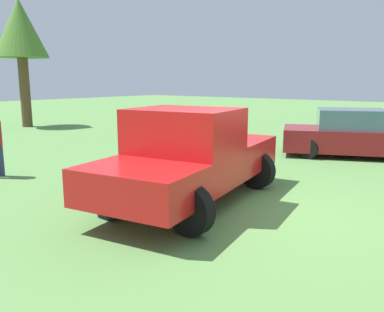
{
  "coord_description": "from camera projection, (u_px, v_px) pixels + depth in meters",
  "views": [
    {
      "loc": [
        3.6,
        -6.06,
        2.32
      ],
      "look_at": [
        -0.96,
        -0.22,
        0.9
      ],
      "focal_mm": 37.15,
      "sensor_mm": 36.0,
      "label": 1
    }
  ],
  "objects": [
    {
      "name": "ground_plane",
      "position": [
        241.0,
        208.0,
        7.3
      ],
      "size": [
        80.0,
        80.0,
        0.0
      ],
      "primitive_type": "plane",
      "color": "#5B8C47"
    },
    {
      "name": "pickup_truck",
      "position": [
        189.0,
        155.0,
        7.43
      ],
      "size": [
        2.85,
        4.98,
        1.82
      ],
      "rotation": [
        0.0,
        0.0,
        1.74
      ],
      "color": "black",
      "rests_on": "ground_plane"
    },
    {
      "name": "sedan_near",
      "position": [
        355.0,
        135.0,
        12.19
      ],
      "size": [
        4.75,
        3.44,
        1.45
      ],
      "rotation": [
        0.0,
        0.0,
        0.41
      ],
      "color": "black",
      "rests_on": "ground_plane"
    },
    {
      "name": "tree_back_left",
      "position": [
        20.0,
        31.0,
        19.2
      ],
      "size": [
        2.57,
        2.57,
        6.19
      ],
      "color": "brown",
      "rests_on": "ground_plane"
    }
  ]
}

